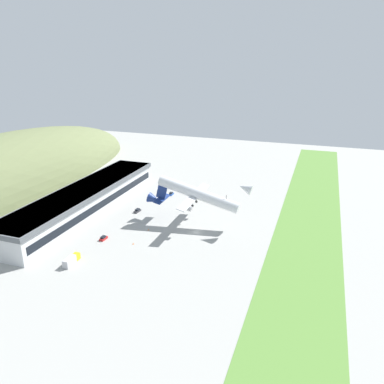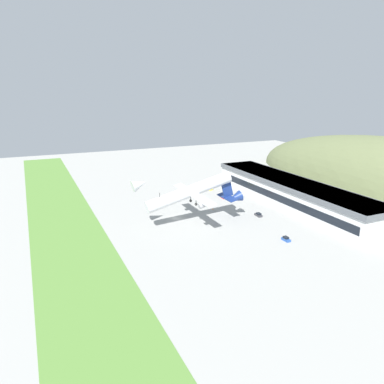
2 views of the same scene
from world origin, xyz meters
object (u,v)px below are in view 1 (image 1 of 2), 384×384
object	(u,v)px
traffic_cone_1	(133,244)
fuel_truck	(71,260)
service_car_2	(137,211)
service_car_1	(103,238)
service_car_0	(171,194)
traffic_cone_0	(148,230)
cargo_airplane	(196,194)
terminal_building	(85,199)

from	to	relation	value
traffic_cone_1	fuel_truck	bearing A→B (deg)	145.96
service_car_2	fuel_truck	world-z (taller)	fuel_truck
service_car_2	service_car_1	bearing A→B (deg)	-179.19
service_car_1	service_car_2	size ratio (longest dim) A/B	0.89
service_car_2	traffic_cone_1	bearing A→B (deg)	-155.71
service_car_1	service_car_0	bearing A→B (deg)	-5.80
service_car_0	fuel_truck	world-z (taller)	fuel_truck
traffic_cone_1	traffic_cone_0	bearing A→B (deg)	-0.52
service_car_0	traffic_cone_0	xyz separation A→B (m)	(-44.69, -7.66, -0.38)
cargo_airplane	service_car_2	world-z (taller)	cargo_airplane
terminal_building	service_car_2	bearing A→B (deg)	-71.90
cargo_airplane	traffic_cone_0	distance (m)	26.14
fuel_truck	traffic_cone_1	world-z (taller)	fuel_truck
cargo_airplane	service_car_1	bearing A→B (deg)	132.63
terminal_building	traffic_cone_0	distance (m)	39.79
service_car_1	traffic_cone_0	bearing A→B (deg)	-43.48
terminal_building	service_car_0	size ratio (longest dim) A/B	28.91
cargo_airplane	service_car_1	size ratio (longest dim) A/B	12.45
traffic_cone_1	service_car_1	bearing A→B (deg)	91.58
terminal_building	cargo_airplane	distance (m)	56.16
terminal_building	traffic_cone_0	size ratio (longest dim) A/B	182.56
fuel_truck	traffic_cone_0	distance (m)	37.82
fuel_truck	traffic_cone_1	size ratio (longest dim) A/B	14.86
cargo_airplane	terminal_building	bearing A→B (deg)	95.17
terminal_building	cargo_airplane	world-z (taller)	cargo_airplane
traffic_cone_0	traffic_cone_1	xyz separation A→B (m)	(-14.03, 0.13, 0.00)
service_car_1	traffic_cone_1	distance (m)	13.54
service_car_0	fuel_truck	size ratio (longest dim) A/B	0.43
service_car_2	fuel_truck	distance (m)	51.93
traffic_cone_0	traffic_cone_1	size ratio (longest dim) A/B	1.00
terminal_building	service_car_1	bearing A→B (deg)	-133.71
fuel_truck	terminal_building	bearing A→B (deg)	28.49
service_car_0	service_car_1	xyz separation A→B (m)	(-59.09, 6.00, 0.00)
fuel_truck	service_car_0	bearing A→B (deg)	-4.76
service_car_0	service_car_1	bearing A→B (deg)	174.20
service_car_1	traffic_cone_0	size ratio (longest dim) A/B	6.80
service_car_1	fuel_truck	xyz separation A→B (m)	(-20.59, 0.63, 0.74)
terminal_building	traffic_cone_0	bearing A→B (deg)	-103.34
service_car_1	traffic_cone_0	xyz separation A→B (m)	(14.40, -13.66, -0.38)
terminal_building	cargo_airplane	size ratio (longest dim) A/B	2.16
traffic_cone_0	service_car_2	bearing A→B (deg)	39.79
cargo_airplane	service_car_0	bearing A→B (deg)	39.16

